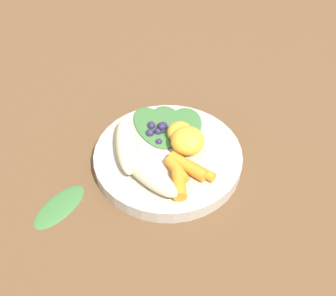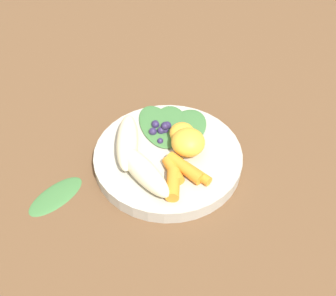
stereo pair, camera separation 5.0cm
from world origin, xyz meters
name	(u,v)px [view 2 (the right image)]	position (x,y,z in m)	size (l,w,h in m)	color
ground_plane	(168,162)	(0.00, 0.00, 0.00)	(2.40, 2.40, 0.00)	brown
bowl	(168,157)	(0.00, 0.00, 0.01)	(0.23, 0.23, 0.02)	#B2AD9E
banana_peeled_left	(143,170)	(-0.06, -0.03, 0.04)	(0.12, 0.03, 0.03)	beige
banana_peeled_right	(127,142)	(-0.05, 0.04, 0.04)	(0.12, 0.03, 0.03)	beige
orange_segment_near	(182,133)	(0.03, 0.01, 0.04)	(0.04, 0.04, 0.03)	#F4A833
orange_segment_far	(188,142)	(0.03, -0.01, 0.04)	(0.05, 0.05, 0.04)	#F4A833
carrot_front	(173,184)	(-0.03, -0.07, 0.03)	(0.02, 0.02, 0.05)	orange
carrot_mid_left	(173,170)	(-0.02, -0.04, 0.03)	(0.02, 0.02, 0.05)	orange
carrot_mid_right	(184,168)	(0.00, -0.05, 0.03)	(0.02, 0.02, 0.06)	orange
carrot_rear	(197,173)	(0.01, -0.06, 0.03)	(0.01, 0.01, 0.05)	orange
blueberry_pile	(162,128)	(0.02, 0.05, 0.03)	(0.04, 0.05, 0.02)	#2D234C
kale_leaf_left	(186,128)	(0.05, 0.03, 0.03)	(0.10, 0.06, 0.01)	#3D7038
kale_leaf_right	(171,125)	(0.04, 0.05, 0.03)	(0.10, 0.06, 0.01)	#3D7038
kale_leaf_rear	(158,126)	(0.02, 0.06, 0.03)	(0.11, 0.06, 0.01)	#3D7038
kale_leaf_stray	(56,195)	(-0.18, 0.03, 0.00)	(0.09, 0.04, 0.01)	#3D7038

